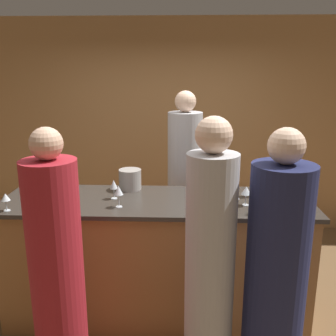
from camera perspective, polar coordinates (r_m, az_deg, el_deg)
ground_plane at (r=3.67m, az=-1.70°, el=-21.06°), size 14.00×14.00×0.00m
back_wall at (r=5.03m, az=-0.31°, el=6.19°), size 8.00×0.06×2.80m
bar_counter at (r=3.38m, az=-1.77°, el=-13.53°), size 2.60×0.78×1.09m
bartender at (r=3.94m, az=2.51°, el=-3.56°), size 0.35×0.35×1.95m
guest_0 at (r=2.49m, az=6.35°, el=-15.53°), size 0.32×0.32×1.89m
guest_1 at (r=2.55m, az=16.02°, el=-16.53°), size 0.38×0.38×1.84m
guest_2 at (r=2.64m, az=-16.52°, el=-15.43°), size 0.35×0.35×1.82m
wine_bottle_0 at (r=3.29m, az=13.20°, el=-2.11°), size 0.07×0.07×0.33m
ice_bucket at (r=3.42m, az=-5.80°, el=-1.73°), size 0.20×0.20×0.18m
wine_glass_0 at (r=3.20m, az=16.60°, el=-2.63°), size 0.08×0.08×0.18m
wine_glass_1 at (r=2.90m, az=10.22°, el=-4.23°), size 0.06×0.06×0.17m
wine_glass_2 at (r=3.06m, az=11.83°, el=-3.44°), size 0.08×0.08×0.16m
wine_glass_3 at (r=3.18m, az=-8.28°, el=-2.58°), size 0.07×0.07×0.16m
wine_glass_4 at (r=2.89m, az=13.54°, el=-4.73°), size 0.07×0.07×0.16m
wine_glass_5 at (r=2.97m, az=-7.55°, el=-3.48°), size 0.07×0.07×0.18m
wine_glass_6 at (r=3.14m, az=-23.52°, el=-4.17°), size 0.07×0.07×0.14m
wine_glass_7 at (r=3.01m, az=-19.48°, el=-4.47°), size 0.08×0.08×0.15m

